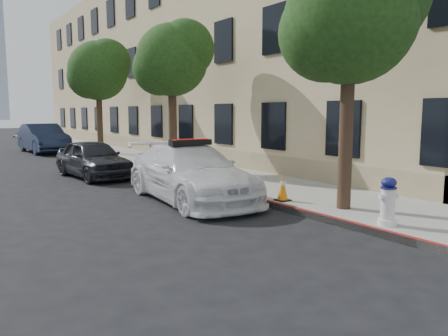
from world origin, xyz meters
The scene contains 12 objects.
ground centered at (0.00, 0.00, 0.00)m, with size 120.00×120.00×0.00m, color black.
sidewalk centered at (3.60, 10.00, 0.07)m, with size 3.20×50.00×0.15m, color gray.
curb_strip centered at (2.06, 10.00, 0.07)m, with size 0.12×50.00×0.15m, color maroon.
building centered at (9.20, 15.00, 5.00)m, with size 8.00×36.00×10.00m, color tan.
tree_near centered at (2.93, -2.01, 4.27)m, with size 2.92×2.82×5.62m.
tree_mid centered at (2.93, 5.99, 4.16)m, with size 2.77×2.64×5.43m.
tree_far centered at (2.93, 13.99, 4.39)m, with size 3.10×3.00×5.81m.
police_car centered at (0.91, 1.32, 0.73)m, with size 2.41×5.12×1.60m.
parked_car_mid centered at (0.12, 6.66, 0.66)m, with size 1.57×3.89×1.33m, color black.
parked_car_far centered at (0.86, 17.58, 0.81)m, with size 1.71×4.91×1.62m, color #161F37.
fire_hydrant centered at (2.42, -3.44, 0.60)m, with size 0.39×0.35×0.92m.
traffic_cone centered at (2.35, -0.61, 0.45)m, with size 0.33×0.33×0.61m.
Camera 1 is at (-4.71, -8.32, 2.28)m, focal length 35.00 mm.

